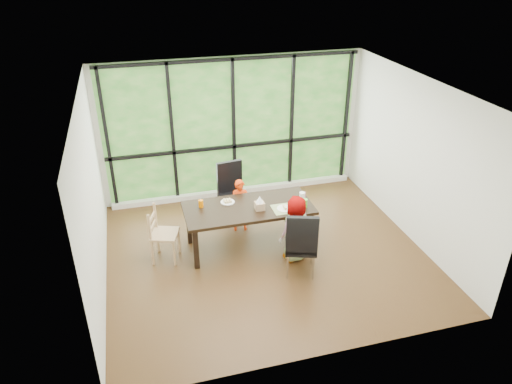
{
  "coord_description": "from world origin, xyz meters",
  "views": [
    {
      "loc": [
        -1.83,
        -6.1,
        4.49
      ],
      "look_at": [
        -0.12,
        0.18,
        1.05
      ],
      "focal_mm": 33.39,
      "sensor_mm": 36.0,
      "label": 1
    }
  ],
  "objects_px": {
    "dining_table": "(248,227)",
    "child_toddler": "(240,205)",
    "child_older": "(294,229)",
    "tissue_box": "(260,206)",
    "orange_cup": "(201,204)",
    "white_mug": "(302,195)",
    "green_cup": "(305,203)",
    "chair_window_leather": "(233,194)",
    "plate_near": "(285,209)",
    "chair_interior_leather": "(301,242)",
    "plate_far": "(228,202)",
    "chair_end_beech": "(165,234)"
  },
  "relations": [
    {
      "from": "child_toddler",
      "to": "plate_far",
      "type": "height_order",
      "value": "child_toddler"
    },
    {
      "from": "tissue_box",
      "to": "child_toddler",
      "type": "bearing_deg",
      "value": 102.47
    },
    {
      "from": "child_toddler",
      "to": "child_older",
      "type": "xyz_separation_m",
      "value": [
        0.6,
        -1.07,
        0.08
      ]
    },
    {
      "from": "chair_window_leather",
      "to": "plate_far",
      "type": "xyz_separation_m",
      "value": [
        -0.24,
        -0.66,
        0.22
      ]
    },
    {
      "from": "child_older",
      "to": "green_cup",
      "type": "distance_m",
      "value": 0.47
    },
    {
      "from": "child_older",
      "to": "tissue_box",
      "type": "bearing_deg",
      "value": -58.23
    },
    {
      "from": "plate_near",
      "to": "tissue_box",
      "type": "height_order",
      "value": "tissue_box"
    },
    {
      "from": "dining_table",
      "to": "chair_interior_leather",
      "type": "bearing_deg",
      "value": -56.16
    },
    {
      "from": "chair_end_beech",
      "to": "tissue_box",
      "type": "bearing_deg",
      "value": -76.96
    },
    {
      "from": "chair_window_leather",
      "to": "tissue_box",
      "type": "xyz_separation_m",
      "value": [
        0.2,
        -1.01,
        0.27
      ]
    },
    {
      "from": "white_mug",
      "to": "child_toddler",
      "type": "bearing_deg",
      "value": 151.7
    },
    {
      "from": "dining_table",
      "to": "green_cup",
      "type": "bearing_deg",
      "value": -15.57
    },
    {
      "from": "green_cup",
      "to": "orange_cup",
      "type": "bearing_deg",
      "value": 165.0
    },
    {
      "from": "chair_window_leather",
      "to": "plate_near",
      "type": "xyz_separation_m",
      "value": [
        0.58,
        -1.1,
        0.22
      ]
    },
    {
      "from": "child_older",
      "to": "tissue_box",
      "type": "relative_size",
      "value": 7.61
    },
    {
      "from": "white_mug",
      "to": "child_older",
      "type": "bearing_deg",
      "value": -119.66
    },
    {
      "from": "orange_cup",
      "to": "child_toddler",
      "type": "bearing_deg",
      "value": 26.93
    },
    {
      "from": "plate_far",
      "to": "tissue_box",
      "type": "distance_m",
      "value": 0.56
    },
    {
      "from": "orange_cup",
      "to": "dining_table",
      "type": "bearing_deg",
      "value": -14.33
    },
    {
      "from": "dining_table",
      "to": "child_toddler",
      "type": "xyz_separation_m",
      "value": [
        0.0,
        0.55,
        0.1
      ]
    },
    {
      "from": "child_older",
      "to": "orange_cup",
      "type": "distance_m",
      "value": 1.53
    },
    {
      "from": "tissue_box",
      "to": "plate_near",
      "type": "bearing_deg",
      "value": -14.53
    },
    {
      "from": "green_cup",
      "to": "white_mug",
      "type": "relative_size",
      "value": 1.42
    },
    {
      "from": "child_older",
      "to": "orange_cup",
      "type": "xyz_separation_m",
      "value": [
        -1.33,
        0.7,
        0.26
      ]
    },
    {
      "from": "plate_far",
      "to": "plate_near",
      "type": "relative_size",
      "value": 0.92
    },
    {
      "from": "chair_window_leather",
      "to": "child_toddler",
      "type": "relative_size",
      "value": 1.14
    },
    {
      "from": "chair_window_leather",
      "to": "green_cup",
      "type": "distance_m",
      "value": 1.47
    },
    {
      "from": "chair_interior_leather",
      "to": "child_older",
      "type": "height_order",
      "value": "child_older"
    },
    {
      "from": "child_toddler",
      "to": "plate_near",
      "type": "height_order",
      "value": "child_toddler"
    },
    {
      "from": "plate_near",
      "to": "orange_cup",
      "type": "height_order",
      "value": "orange_cup"
    },
    {
      "from": "green_cup",
      "to": "white_mug",
      "type": "xyz_separation_m",
      "value": [
        0.07,
        0.29,
        -0.02
      ]
    },
    {
      "from": "white_mug",
      "to": "tissue_box",
      "type": "height_order",
      "value": "tissue_box"
    },
    {
      "from": "orange_cup",
      "to": "tissue_box",
      "type": "xyz_separation_m",
      "value": [
        0.88,
        -0.31,
        0.0
      ]
    },
    {
      "from": "chair_window_leather",
      "to": "plate_near",
      "type": "relative_size",
      "value": 4.4
    },
    {
      "from": "chair_interior_leather",
      "to": "plate_far",
      "type": "height_order",
      "value": "chair_interior_leather"
    },
    {
      "from": "child_older",
      "to": "plate_near",
      "type": "relative_size",
      "value": 4.46
    },
    {
      "from": "chair_end_beech",
      "to": "orange_cup",
      "type": "relative_size",
      "value": 7.37
    },
    {
      "from": "orange_cup",
      "to": "tissue_box",
      "type": "relative_size",
      "value": 0.85
    },
    {
      "from": "chair_window_leather",
      "to": "chair_interior_leather",
      "type": "distance_m",
      "value": 1.85
    },
    {
      "from": "child_older",
      "to": "plate_near",
      "type": "height_order",
      "value": "child_older"
    },
    {
      "from": "green_cup",
      "to": "tissue_box",
      "type": "bearing_deg",
      "value": 171.04
    },
    {
      "from": "plate_far",
      "to": "chair_interior_leather",
      "type": "bearing_deg",
      "value": -51.39
    },
    {
      "from": "child_toddler",
      "to": "dining_table",
      "type": "bearing_deg",
      "value": -81.54
    },
    {
      "from": "chair_interior_leather",
      "to": "child_older",
      "type": "xyz_separation_m",
      "value": [
        0.02,
        0.35,
        0.01
      ]
    },
    {
      "from": "green_cup",
      "to": "plate_far",
      "type": "bearing_deg",
      "value": 158.14
    },
    {
      "from": "dining_table",
      "to": "chair_end_beech",
      "type": "relative_size",
      "value": 2.27
    },
    {
      "from": "chair_window_leather",
      "to": "plate_far",
      "type": "distance_m",
      "value": 0.73
    },
    {
      "from": "green_cup",
      "to": "white_mug",
      "type": "bearing_deg",
      "value": 77.1
    },
    {
      "from": "chair_end_beech",
      "to": "white_mug",
      "type": "distance_m",
      "value": 2.3
    },
    {
      "from": "child_toddler",
      "to": "white_mug",
      "type": "bearing_deg",
      "value": -19.84
    }
  ]
}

